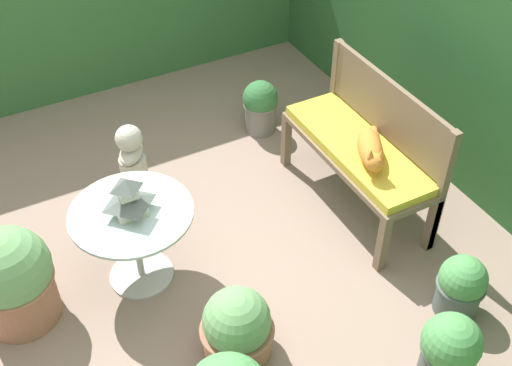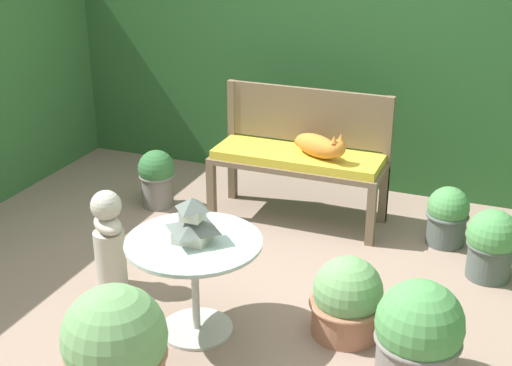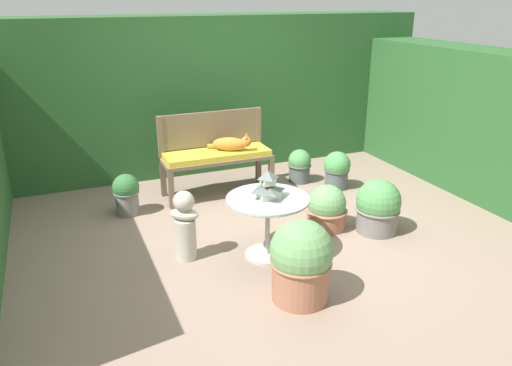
# 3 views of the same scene
# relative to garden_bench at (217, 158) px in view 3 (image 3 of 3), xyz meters

# --- Properties ---
(ground) EXTENTS (30.00, 30.00, 0.00)m
(ground) POSITION_rel_garden_bench_xyz_m (0.17, -1.09, -0.47)
(ground) COLOR gray
(foliage_hedge_back) EXTENTS (6.40, 0.84, 2.06)m
(foliage_hedge_back) POSITION_rel_garden_bench_xyz_m (0.17, 1.23, 0.56)
(foliage_hedge_back) COLOR #285628
(foliage_hedge_back) RESTS_ON ground
(foliage_hedge_right) EXTENTS (0.70, 3.50, 1.71)m
(foliage_hedge_right) POSITION_rel_garden_bench_xyz_m (3.02, -0.94, 0.38)
(foliage_hedge_right) COLOR #285628
(foliage_hedge_right) RESTS_ON ground
(garden_bench) EXTENTS (1.31, 0.47, 0.55)m
(garden_bench) POSITION_rel_garden_bench_xyz_m (0.00, 0.00, 0.00)
(garden_bench) COLOR brown
(garden_bench) RESTS_ON ground
(bench_backrest) EXTENTS (1.31, 0.06, 0.99)m
(bench_backrest) POSITION_rel_garden_bench_xyz_m (-0.00, 0.21, 0.24)
(bench_backrest) COLOR brown
(bench_backrest) RESTS_ON ground
(cat) EXTENTS (0.47, 0.38, 0.22)m
(cat) POSITION_rel_garden_bench_xyz_m (0.18, -0.03, 0.17)
(cat) COLOR orange
(cat) RESTS_ON garden_bench
(patio_table) EXTENTS (0.76, 0.76, 0.58)m
(patio_table) POSITION_rel_garden_bench_xyz_m (-0.06, -1.63, -0.01)
(patio_table) COLOR #B7B7B2
(patio_table) RESTS_ON ground
(pagoda_birdhouse) EXTENTS (0.25, 0.25, 0.26)m
(pagoda_birdhouse) POSITION_rel_garden_bench_xyz_m (-0.06, -1.63, 0.23)
(pagoda_birdhouse) COLOR beige
(pagoda_birdhouse) RESTS_ON patio_table
(garden_bust) EXTENTS (0.31, 0.28, 0.67)m
(garden_bust) POSITION_rel_garden_bench_xyz_m (-0.77, -1.39, -0.13)
(garden_bust) COLOR #B7B2A3
(garden_bust) RESTS_ON ground
(potted_plant_bench_right) EXTENTS (0.29, 0.29, 0.47)m
(potted_plant_bench_right) POSITION_rel_garden_bench_xyz_m (-1.12, -0.17, -0.22)
(potted_plant_bench_right) COLOR slate
(potted_plant_bench_right) RESTS_ON ground
(potted_plant_bench_left) EXTENTS (0.44, 0.44, 0.47)m
(potted_plant_bench_left) POSITION_rel_garden_bench_xyz_m (0.75, -1.32, -0.26)
(potted_plant_bench_left) COLOR #9E664C
(potted_plant_bench_left) RESTS_ON ground
(potted_plant_patio_mid) EXTENTS (0.50, 0.50, 0.68)m
(potted_plant_patio_mid) POSITION_rel_garden_bench_xyz_m (-0.10, -2.38, -0.13)
(potted_plant_patio_mid) COLOR #9E664C
(potted_plant_patio_mid) RESTS_ON ground
(potted_plant_table_near) EXTENTS (0.46, 0.46, 0.56)m
(potted_plant_table_near) POSITION_rel_garden_bench_xyz_m (1.19, -1.60, -0.20)
(potted_plant_table_near) COLOR slate
(potted_plant_table_near) RESTS_ON ground
(potted_plant_table_far) EXTENTS (0.33, 0.33, 0.48)m
(potted_plant_table_far) POSITION_rel_garden_bench_xyz_m (1.45, -0.37, -0.23)
(potted_plant_table_far) COLOR #4C5651
(potted_plant_table_far) RESTS_ON ground
(potted_plant_hedge_corner) EXTENTS (0.30, 0.30, 0.43)m
(potted_plant_hedge_corner) POSITION_rel_garden_bench_xyz_m (1.12, 0.01, -0.25)
(potted_plant_hedge_corner) COLOR #4C5651
(potted_plant_hedge_corner) RESTS_ON ground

